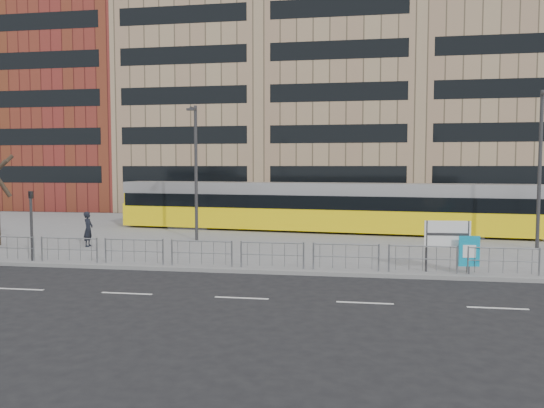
# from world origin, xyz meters

# --- Properties ---
(ground) EXTENTS (120.00, 120.00, 0.00)m
(ground) POSITION_xyz_m (0.00, 0.00, 0.00)
(ground) COLOR black
(ground) RESTS_ON ground
(plaza) EXTENTS (64.00, 24.00, 0.15)m
(plaza) POSITION_xyz_m (0.00, 12.00, 0.07)
(plaza) COLOR slate
(plaza) RESTS_ON ground
(kerb) EXTENTS (64.00, 0.25, 0.17)m
(kerb) POSITION_xyz_m (0.00, 0.05, 0.07)
(kerb) COLOR gray
(kerb) RESTS_ON ground
(building_row) EXTENTS (70.40, 18.40, 31.20)m
(building_row) POSITION_xyz_m (1.55, 34.27, 12.91)
(building_row) COLOR maroon
(building_row) RESTS_ON ground
(pedestrian_barrier) EXTENTS (32.07, 0.07, 1.10)m
(pedestrian_barrier) POSITION_xyz_m (2.00, 0.50, 0.98)
(pedestrian_barrier) COLOR gray
(pedestrian_barrier) RESTS_ON plaza
(road_markings) EXTENTS (62.00, 0.12, 0.01)m
(road_markings) POSITION_xyz_m (1.00, -4.00, 0.01)
(road_markings) COLOR white
(road_markings) RESTS_ON ground
(tram) EXTENTS (26.78, 5.50, 3.14)m
(tram) POSITION_xyz_m (3.21, 13.20, 1.73)
(tram) COLOR yellow
(tram) RESTS_ON plaza
(station_sign) EXTENTS (1.78, 0.18, 2.04)m
(station_sign) POSITION_xyz_m (9.26, 0.80, 1.56)
(station_sign) COLOR #2D2D30
(station_sign) RESTS_ON plaza
(ad_panel) EXTENTS (0.80, 0.14, 1.49)m
(ad_panel) POSITION_xyz_m (10.05, 0.52, 1.02)
(ad_panel) COLOR #2D2D30
(ad_panel) RESTS_ON plaza
(pedestrian) EXTENTS (0.50, 0.70, 1.83)m
(pedestrian) POSITION_xyz_m (-8.13, 4.86, 1.06)
(pedestrian) COLOR black
(pedestrian) RESTS_ON plaza
(traffic_light_west) EXTENTS (0.19, 0.22, 3.10)m
(traffic_light_west) POSITION_xyz_m (-8.50, 0.54, 2.12)
(traffic_light_west) COLOR #2D2D30
(traffic_light_west) RESTS_ON plaza
(lamp_post_west) EXTENTS (0.45, 1.04, 7.58)m
(lamp_post_west) POSITION_xyz_m (-3.26, 8.02, 4.31)
(lamp_post_west) COLOR #2D2D30
(lamp_post_west) RESTS_ON plaza
(lamp_post_east) EXTENTS (0.45, 1.04, 7.98)m
(lamp_post_east) POSITION_xyz_m (14.80, 7.65, 4.51)
(lamp_post_east) COLOR #2D2D30
(lamp_post_east) RESTS_ON plaza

